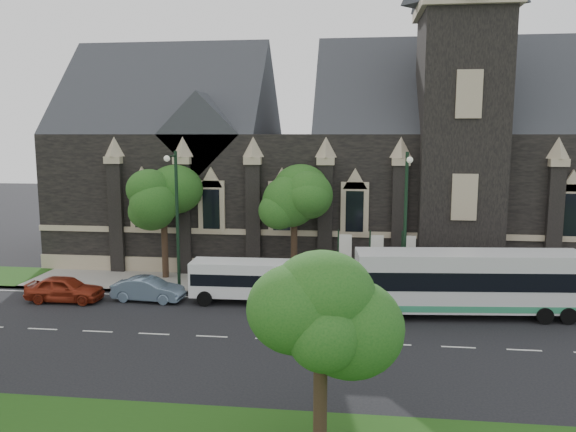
# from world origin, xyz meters

# --- Properties ---
(ground) EXTENTS (160.00, 160.00, 0.00)m
(ground) POSITION_xyz_m (0.00, 0.00, 0.00)
(ground) COLOR black
(ground) RESTS_ON ground
(sidewalk) EXTENTS (80.00, 5.00, 0.15)m
(sidewalk) POSITION_xyz_m (0.00, 9.50, 0.07)
(sidewalk) COLOR gray
(sidewalk) RESTS_ON ground
(museum) EXTENTS (40.00, 17.70, 29.90)m
(museum) POSITION_xyz_m (5.12, 18.78, 8.17)
(museum) COLOR black
(museum) RESTS_ON ground
(tree_park_east) EXTENTS (3.40, 3.40, 6.28)m
(tree_park_east) POSITION_xyz_m (6.18, -9.32, 4.62)
(tree_park_east) COLOR black
(tree_park_east) RESTS_ON ground
(tree_walk_right) EXTENTS (4.08, 4.08, 7.80)m
(tree_walk_right) POSITION_xyz_m (3.21, 10.71, 5.82)
(tree_walk_right) COLOR black
(tree_walk_right) RESTS_ON ground
(tree_walk_left) EXTENTS (3.91, 3.91, 7.64)m
(tree_walk_left) POSITION_xyz_m (-5.80, 10.70, 5.73)
(tree_walk_left) COLOR black
(tree_walk_left) RESTS_ON ground
(street_lamp_near) EXTENTS (0.36, 1.88, 9.00)m
(street_lamp_near) POSITION_xyz_m (10.00, 7.09, 5.11)
(street_lamp_near) COLOR black
(street_lamp_near) RESTS_ON ground
(street_lamp_mid) EXTENTS (0.36, 1.88, 9.00)m
(street_lamp_mid) POSITION_xyz_m (-4.00, 7.09, 5.11)
(street_lamp_mid) COLOR black
(street_lamp_mid) RESTS_ON ground
(banner_flag_left) EXTENTS (0.90, 0.10, 4.00)m
(banner_flag_left) POSITION_xyz_m (6.29, 9.00, 2.38)
(banner_flag_left) COLOR black
(banner_flag_left) RESTS_ON ground
(banner_flag_center) EXTENTS (0.90, 0.10, 4.00)m
(banner_flag_center) POSITION_xyz_m (8.29, 9.00, 2.38)
(banner_flag_center) COLOR black
(banner_flag_center) RESTS_ON ground
(banner_flag_right) EXTENTS (0.90, 0.10, 4.00)m
(banner_flag_right) POSITION_xyz_m (10.29, 9.00, 2.38)
(banner_flag_right) COLOR black
(banner_flag_right) RESTS_ON ground
(tour_coach) EXTENTS (12.55, 3.76, 3.61)m
(tour_coach) POSITION_xyz_m (13.34, 4.87, 1.96)
(tour_coach) COLOR silver
(tour_coach) RESTS_ON ground
(shuttle_bus) EXTENTS (6.54, 2.45, 2.51)m
(shuttle_bus) POSITION_xyz_m (0.61, 5.89, 1.46)
(shuttle_bus) COLOR silver
(shuttle_bus) RESTS_ON ground
(box_trailer) EXTENTS (2.63, 1.55, 1.37)m
(box_trailer) POSITION_xyz_m (5.49, 5.22, 0.78)
(box_trailer) COLOR silver
(box_trailer) RESTS_ON ground
(sedan) EXTENTS (4.44, 1.82, 1.43)m
(sedan) POSITION_xyz_m (-5.34, 5.46, 0.72)
(sedan) COLOR slate
(sedan) RESTS_ON ground
(car_far_red) EXTENTS (4.62, 1.94, 1.56)m
(car_far_red) POSITION_xyz_m (-10.30, 4.74, 0.78)
(car_far_red) COLOR maroon
(car_far_red) RESTS_ON ground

